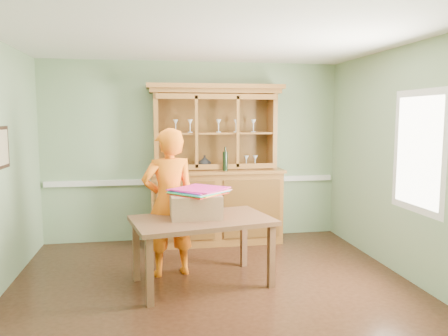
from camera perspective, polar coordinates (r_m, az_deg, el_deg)
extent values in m
plane|color=#422315|center=(5.05, -1.43, -15.13)|extent=(4.50, 4.50, 0.00)
plane|color=white|center=(4.76, -1.53, 16.63)|extent=(4.50, 4.50, 0.00)
plane|color=gray|center=(6.70, -3.92, 2.17)|extent=(4.50, 0.00, 4.50)
plane|color=gray|center=(5.51, 22.37, 0.69)|extent=(0.00, 4.00, 4.00)
plane|color=gray|center=(2.78, 4.45, -4.32)|extent=(4.50, 0.00, 4.50)
cube|color=white|center=(6.72, -3.87, -1.68)|extent=(4.41, 0.05, 0.08)
cube|color=black|center=(5.19, -27.18, 2.33)|extent=(0.03, 0.60, 0.46)
cube|color=beige|center=(5.19, -27.11, 2.33)|extent=(0.01, 0.52, 0.38)
cube|color=white|center=(5.23, 24.00, 1.97)|extent=(0.03, 0.96, 1.36)
cube|color=white|center=(5.23, 23.94, 1.97)|extent=(0.01, 0.80, 1.20)
cube|color=olive|center=(6.56, -1.03, -5.14)|extent=(1.91, 0.58, 1.06)
cube|color=olive|center=(6.46, -1.03, -0.36)|extent=(1.98, 0.65, 0.04)
cube|color=brown|center=(6.70, -1.41, 4.86)|extent=(1.81, 0.04, 1.12)
cube|color=olive|center=(6.44, -8.88, 4.71)|extent=(0.06, 0.40, 1.12)
cube|color=olive|center=(6.70, 6.24, 4.82)|extent=(0.06, 0.40, 1.12)
cube|color=olive|center=(6.52, -1.19, 9.99)|extent=(1.91, 0.47, 0.06)
cube|color=olive|center=(6.51, -1.16, 10.56)|extent=(2.00, 0.51, 0.06)
cube|color=olive|center=(6.52, -1.17, 4.57)|extent=(1.68, 0.35, 0.03)
imported|color=#B2B2B7|center=(6.53, -2.55, 0.79)|extent=(0.19, 0.19, 0.20)
imported|color=gold|center=(6.50, -5.33, 0.09)|extent=(0.23, 0.23, 0.06)
cylinder|color=black|center=(6.29, 0.17, 1.19)|extent=(0.07, 0.07, 0.34)
cube|color=brown|center=(4.90, -2.88, -6.87)|extent=(1.66, 1.19, 0.05)
cube|color=brown|center=(4.49, -9.69, -13.25)|extent=(0.08, 0.08, 0.70)
cube|color=brown|center=(5.19, -11.40, -10.54)|extent=(0.08, 0.08, 0.70)
cube|color=brown|center=(4.93, 6.18, -11.39)|extent=(0.08, 0.08, 0.70)
cube|color=brown|center=(5.57, 2.59, -9.21)|extent=(0.08, 0.08, 0.70)
cube|color=#A17353|center=(4.93, -3.74, -4.94)|extent=(0.57, 0.46, 0.26)
cube|color=#FE2D20|center=(4.94, -3.29, -3.30)|extent=(0.71, 0.71, 0.01)
cube|color=yellow|center=(4.94, -3.29, -3.20)|extent=(0.71, 0.71, 0.01)
cube|color=green|center=(4.94, -3.29, -3.10)|extent=(0.71, 0.71, 0.01)
cube|color=#29AFC5|center=(4.94, -3.30, -2.99)|extent=(0.71, 0.71, 0.01)
cube|color=pink|center=(4.94, -3.30, -2.89)|extent=(0.71, 0.71, 0.01)
cube|color=#C91EA4|center=(4.94, -3.30, -2.79)|extent=(0.71, 0.71, 0.01)
cube|color=#D72182|center=(4.93, -3.30, -2.68)|extent=(0.71, 0.71, 0.01)
imported|color=orange|center=(5.19, -7.19, -4.49)|extent=(0.71, 0.53, 1.75)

